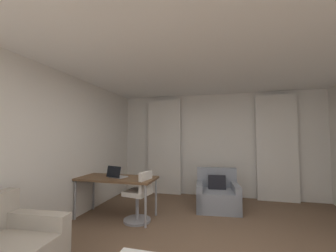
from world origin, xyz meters
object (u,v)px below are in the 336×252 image
(desk, at_px, (117,180))
(armchair, at_px, (217,196))
(desk_chair, at_px, (139,199))
(laptop, at_px, (116,175))

(desk, bearing_deg, armchair, 27.98)
(armchair, distance_m, desk_chair, 1.69)
(desk_chair, height_order, laptop, laptop)
(desk, bearing_deg, laptop, -82.09)
(armchair, bearing_deg, desk_chair, -141.78)
(desk, bearing_deg, desk_chair, -9.41)
(armchair, relative_size, desk_chair, 1.04)
(desk, relative_size, laptop, 3.89)
(desk, height_order, laptop, laptop)
(laptop, bearing_deg, desk_chair, -6.57)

